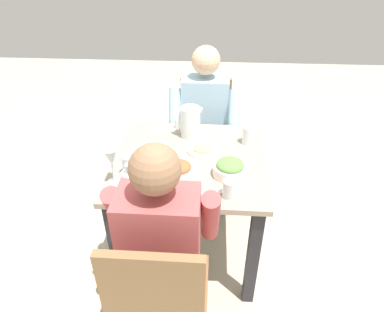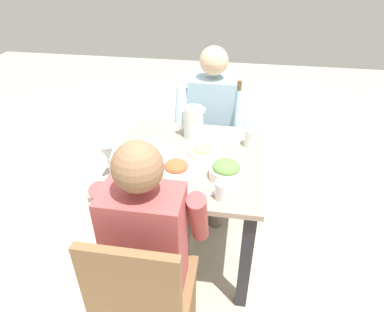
% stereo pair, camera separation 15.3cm
% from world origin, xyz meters
% --- Properties ---
extents(ground_plane, '(8.00, 8.00, 0.00)m').
position_xyz_m(ground_plane, '(0.00, 0.00, 0.00)').
color(ground_plane, '#B7AD99').
extents(dining_table, '(0.83, 0.83, 0.71)m').
position_xyz_m(dining_table, '(0.00, 0.00, 0.58)').
color(dining_table, gray).
rests_on(dining_table, ground_plane).
extents(chair_near, '(0.40, 0.40, 0.87)m').
position_xyz_m(chair_near, '(-0.07, -0.74, 0.49)').
color(chair_near, olive).
rests_on(chair_near, ground_plane).
extents(chair_far, '(0.40, 0.40, 0.87)m').
position_xyz_m(chair_far, '(0.07, 0.74, 0.49)').
color(chair_far, olive).
rests_on(chair_far, ground_plane).
extents(diner_near, '(0.48, 0.53, 1.16)m').
position_xyz_m(diner_near, '(-0.07, -0.53, 0.63)').
color(diner_near, '#9EC6E0').
rests_on(diner_near, ground_plane).
extents(diner_far, '(0.48, 0.53, 1.16)m').
position_xyz_m(diner_far, '(0.07, 0.53, 0.63)').
color(diner_far, '#B24C4C').
rests_on(diner_far, ground_plane).
extents(water_pitcher, '(0.16, 0.12, 0.19)m').
position_xyz_m(water_pitcher, '(0.01, -0.25, 0.80)').
color(water_pitcher, silver).
rests_on(water_pitcher, dining_table).
extents(salad_bowl, '(0.17, 0.17, 0.09)m').
position_xyz_m(salad_bowl, '(-0.22, 0.14, 0.75)').
color(salad_bowl, white).
rests_on(salad_bowl, dining_table).
extents(plate_rice_curry, '(0.20, 0.20, 0.05)m').
position_xyz_m(plate_rice_curry, '(0.04, 0.12, 0.73)').
color(plate_rice_curry, white).
rests_on(plate_rice_curry, dining_table).
extents(plate_yoghurt, '(0.23, 0.23, 0.05)m').
position_xyz_m(plate_yoghurt, '(0.22, -0.04, 0.72)').
color(plate_yoghurt, white).
rests_on(plate_yoghurt, dining_table).
extents(plate_fries, '(0.18, 0.18, 0.04)m').
position_xyz_m(plate_fries, '(-0.07, -0.08, 0.72)').
color(plate_fries, white).
rests_on(plate_fries, dining_table).
extents(water_glass_center, '(0.07, 0.07, 0.11)m').
position_xyz_m(water_glass_center, '(-0.34, -0.19, 0.76)').
color(water_glass_center, silver).
rests_on(water_glass_center, dining_table).
extents(water_glass_far_right, '(0.07, 0.07, 0.11)m').
position_xyz_m(water_glass_far_right, '(0.29, 0.17, 0.76)').
color(water_glass_far_right, silver).
rests_on(water_glass_far_right, dining_table).
extents(water_glass_near_left, '(0.07, 0.07, 0.09)m').
position_xyz_m(water_glass_near_left, '(-0.22, 0.32, 0.75)').
color(water_glass_near_left, silver).
rests_on(water_glass_near_left, dining_table).
extents(wine_glass, '(0.08, 0.08, 0.20)m').
position_xyz_m(wine_glass, '(0.36, 0.24, 0.85)').
color(wine_glass, silver).
rests_on(wine_glass, dining_table).
extents(oil_carafe, '(0.08, 0.08, 0.16)m').
position_xyz_m(oil_carafe, '(0.25, 0.32, 0.76)').
color(oil_carafe, silver).
rests_on(oil_carafe, dining_table).
extents(salt_shaker, '(0.03, 0.03, 0.05)m').
position_xyz_m(salt_shaker, '(0.10, -0.35, 0.73)').
color(salt_shaker, white).
rests_on(salt_shaker, dining_table).
extents(fork_near, '(0.17, 0.07, 0.01)m').
position_xyz_m(fork_near, '(-0.01, -0.31, 0.71)').
color(fork_near, silver).
rests_on(fork_near, dining_table).
extents(knife_near, '(0.19, 0.05, 0.01)m').
position_xyz_m(knife_near, '(-0.11, 0.31, 0.71)').
color(knife_near, silver).
rests_on(knife_near, dining_table).
extents(fork_far, '(0.17, 0.04, 0.01)m').
position_xyz_m(fork_far, '(0.22, -0.32, 0.71)').
color(fork_far, silver).
rests_on(fork_far, dining_table).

